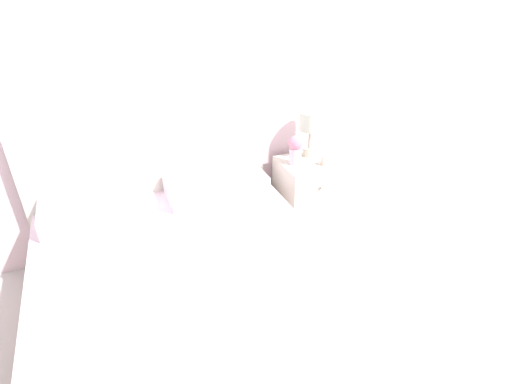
% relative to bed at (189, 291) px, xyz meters
% --- Properties ---
extents(ground_plane, '(12.00, 12.00, 0.00)m').
position_rel_bed_xyz_m(ground_plane, '(0.00, 0.96, -0.27)').
color(ground_plane, '#BCB7B2').
extents(wall_back, '(8.00, 0.06, 2.60)m').
position_rel_bed_xyz_m(wall_back, '(0.00, 1.03, 1.03)').
color(wall_back, silver).
rests_on(wall_back, ground_plane).
extents(bed, '(1.79, 2.09, 1.08)m').
position_rel_bed_xyz_m(bed, '(0.00, 0.00, 0.00)').
color(bed, tan).
rests_on(bed, ground_plane).
extents(nightstand, '(0.45, 0.45, 0.60)m').
position_rel_bed_xyz_m(nightstand, '(1.22, 0.73, 0.03)').
color(nightstand, silver).
rests_on(nightstand, ground_plane).
extents(table_lamp, '(0.18, 0.18, 0.39)m').
position_rel_bed_xyz_m(table_lamp, '(1.28, 0.83, 0.61)').
color(table_lamp, beige).
rests_on(table_lamp, nightstand).
extents(flower_vase, '(0.12, 0.12, 0.24)m').
position_rel_bed_xyz_m(flower_vase, '(1.10, 0.74, 0.46)').
color(flower_vase, silver).
rests_on(flower_vase, nightstand).
extents(alarm_clock, '(0.06, 0.04, 0.07)m').
position_rel_bed_xyz_m(alarm_clock, '(1.32, 0.63, 0.36)').
color(alarm_clock, beige).
rests_on(alarm_clock, nightstand).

